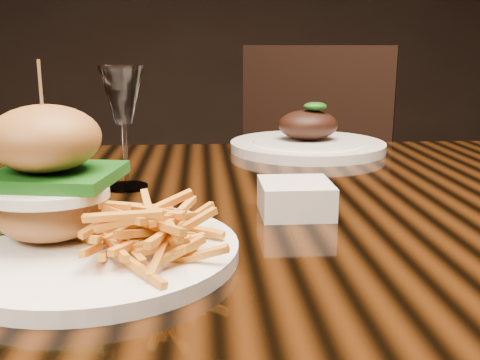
{
  "coord_description": "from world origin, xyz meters",
  "views": [
    {
      "loc": [
        -0.09,
        -0.7,
        0.95
      ],
      "look_at": [
        -0.04,
        -0.12,
        0.81
      ],
      "focal_mm": 42.0,
      "sensor_mm": 36.0,
      "label": 1
    }
  ],
  "objects": [
    {
      "name": "burger_plate",
      "position": [
        -0.2,
        -0.18,
        0.8
      ],
      "size": [
        0.28,
        0.28,
        0.19
      ],
      "rotation": [
        0.0,
        0.0,
        -0.39
      ],
      "color": "white",
      "rests_on": "dining_table"
    },
    {
      "name": "dining_table",
      "position": [
        0.0,
        0.0,
        0.67
      ],
      "size": [
        1.6,
        0.9,
        0.75
      ],
      "color": "black",
      "rests_on": "ground"
    },
    {
      "name": "chair_far",
      "position": [
        0.22,
        0.88,
        0.54
      ],
      "size": [
        0.6,
        0.61,
        0.95
      ],
      "rotation": [
        0.0,
        0.0,
        -0.4
      ],
      "color": "black",
      "rests_on": "ground"
    },
    {
      "name": "ramekin",
      "position": [
        0.03,
        -0.05,
        0.77
      ],
      "size": [
        0.1,
        0.1,
        0.04
      ],
      "primitive_type": "cube",
      "rotation": [
        0.0,
        0.0,
        -0.26
      ],
      "color": "white",
      "rests_on": "dining_table"
    },
    {
      "name": "wine_glass",
      "position": [
        -0.19,
        0.09,
        0.88
      ],
      "size": [
        0.06,
        0.06,
        0.17
      ],
      "color": "white",
      "rests_on": "dining_table"
    },
    {
      "name": "far_dish",
      "position": [
        0.12,
        0.36,
        0.77
      ],
      "size": [
        0.3,
        0.3,
        0.1
      ],
      "rotation": [
        0.0,
        0.0,
        -0.03
      ],
      "color": "white",
      "rests_on": "dining_table"
    }
  ]
}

